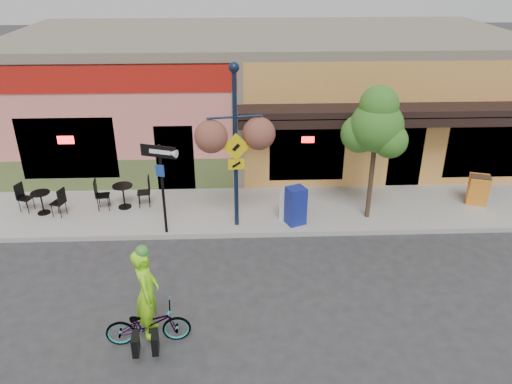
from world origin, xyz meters
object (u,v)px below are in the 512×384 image
cyclist_rider (148,303)px  bicycle (148,324)px  building (263,92)px  one_way_sign (163,190)px  street_tree (374,154)px  newspaper_box_blue (296,206)px  newspaper_box_grey (287,206)px  lamp_post (235,149)px

cyclist_rider → bicycle: bearing=84.8°
building → one_way_sign: (-3.02, -6.85, -0.82)m
bicycle → cyclist_rider: cyclist_rider is taller
bicycle → street_tree: size_ratio=0.43×
one_way_sign → street_tree: street_tree is taller
newspaper_box_blue → newspaper_box_grey: newspaper_box_blue is taller
lamp_post → newspaper_box_blue: bearing=-8.1°
bicycle → newspaper_box_blue: size_ratio=1.52×
newspaper_box_blue → bicycle: bearing=-150.7°
cyclist_rider → lamp_post: lamp_post is taller
newspaper_box_blue → street_tree: size_ratio=0.28×
building → one_way_sign: size_ratio=7.10×
newspaper_box_grey → newspaper_box_blue: bearing=-32.8°
newspaper_box_grey → street_tree: 2.81m
lamp_post → one_way_sign: (-1.94, -0.35, -1.00)m
bicycle → cyclist_rider: 0.52m
cyclist_rider → newspaper_box_grey: (3.20, 4.76, -0.40)m
cyclist_rider → newspaper_box_blue: bearing=-42.4°
lamp_post → newspaper_box_blue: (1.66, 0.00, -1.73)m
newspaper_box_grey → street_tree: (2.35, 0.03, 1.54)m
street_tree → bicycle: bearing=-139.4°
building → lamp_post: size_ratio=3.99×
newspaper_box_grey → building: bearing=114.2°
bicycle → building: bearing=-19.8°
bicycle → newspaper_box_grey: bearing=-39.5°
building → street_tree: building is taller
newspaper_box_blue → street_tree: (2.14, 0.30, 1.40)m
lamp_post → building: bearing=72.4°
cyclist_rider → one_way_sign: size_ratio=0.75×
lamp_post → one_way_sign: lamp_post is taller
one_way_sign → cyclist_rider: bearing=-68.2°
building → bicycle: bearing=-104.6°
cyclist_rider → newspaper_box_blue: 5.63m
cyclist_rider → street_tree: street_tree is taller
lamp_post → cyclist_rider: bearing=-119.5°
cyclist_rider → newspaper_box_blue: cyclist_rider is taller
lamp_post → newspaper_box_blue: lamp_post is taller
cyclist_rider → lamp_post: 5.03m
newspaper_box_grey → lamp_post: bearing=-148.5°
newspaper_box_blue → street_tree: street_tree is taller
building → newspaper_box_blue: size_ratio=16.42×
building → street_tree: size_ratio=4.66×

